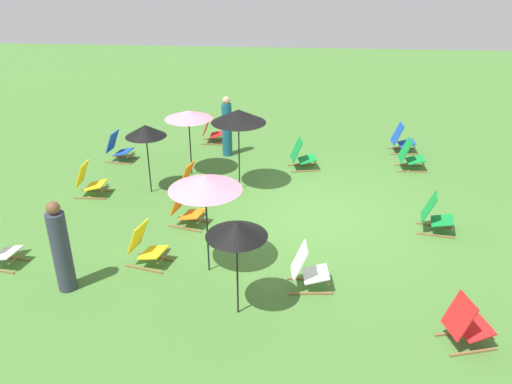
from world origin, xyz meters
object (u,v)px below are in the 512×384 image
object	(u,v)px
deckchair_6	(212,131)
deckchair_10	(89,181)
umbrella_4	(238,116)
umbrella_1	(188,115)
deckchair_4	(146,246)
umbrella_2	(205,183)
umbrella_0	(237,229)
deckchair_3	(466,324)
deckchair_9	(410,156)
deckchair_0	(193,182)
deckchair_11	(435,215)
deckchair_5	(118,148)
deckchair_2	(302,156)
deckchair_7	(186,209)
deckchair_8	(307,269)
person_1	(61,249)
deckchair_12	(402,140)
person_0	(227,128)
umbrella_3	(145,131)

from	to	relation	value
deckchair_6	deckchair_10	world-z (taller)	same
deckchair_6	umbrella_4	world-z (taller)	umbrella_4
deckchair_6	umbrella_1	distance (m)	2.68
deckchair_4	umbrella_2	xyz separation A→B (m)	(-0.13, -1.20, 1.41)
deckchair_6	deckchair_4	bearing A→B (deg)	178.39
umbrella_0	umbrella_4	xyz separation A→B (m)	(4.70, 0.49, 0.27)
deckchair_3	deckchair_9	world-z (taller)	same
deckchair_0	deckchair_4	size ratio (longest dim) A/B	0.99
deckchair_6	umbrella_0	bearing A→B (deg)	-167.78
deckchair_0	umbrella_2	bearing A→B (deg)	-151.91
deckchair_4	umbrella_1	size ratio (longest dim) A/B	0.50
deckchair_6	deckchair_11	distance (m)	7.30
deckchair_5	deckchair_2	bearing A→B (deg)	-84.33
deckchair_5	deckchair_7	world-z (taller)	same
deckchair_6	umbrella_1	size ratio (longest dim) A/B	0.49
deckchair_4	deckchair_5	size ratio (longest dim) A/B	1.03
deckchair_4	deckchair_6	world-z (taller)	same
deckchair_4	deckchair_8	bearing A→B (deg)	-85.04
deckchair_11	person_1	size ratio (longest dim) A/B	0.49
deckchair_9	deckchair_10	distance (m)	8.17
deckchair_7	deckchair_11	distance (m)	5.20
deckchair_12	umbrella_0	size ratio (longest dim) A/B	0.49
umbrella_0	umbrella_2	xyz separation A→B (m)	(1.16, 0.67, 0.21)
deckchair_0	deckchair_6	distance (m)	3.65
deckchair_8	umbrella_1	world-z (taller)	umbrella_1
deckchair_7	deckchair_8	world-z (taller)	same
deckchair_4	deckchair_6	distance (m)	6.55
deckchair_8	deckchair_12	bearing A→B (deg)	-27.61
deckchair_3	person_1	world-z (taller)	person_1
deckchair_7	umbrella_1	distance (m)	2.94
deckchair_7	umbrella_2	size ratio (longest dim) A/B	0.45
person_1	deckchair_11	bearing A→B (deg)	-96.80
deckchair_4	deckchair_11	world-z (taller)	same
umbrella_2	deckchair_5	bearing A→B (deg)	33.50
deckchair_6	umbrella_1	xyz separation A→B (m)	(-2.37, 0.18, 1.23)
umbrella_2	person_0	xyz separation A→B (m)	(5.69, 0.40, -0.96)
umbrella_3	umbrella_4	bearing A→B (deg)	-80.01
deckchair_7	deckchair_9	size ratio (longest dim) A/B	1.03
deckchair_4	deckchair_12	distance (m)	8.46
deckchair_0	deckchair_3	bearing A→B (deg)	-120.75
umbrella_0	person_1	size ratio (longest dim) A/B	1.00
deckchair_8	deckchair_4	bearing A→B (deg)	75.07
deckchair_0	person_0	size ratio (longest dim) A/B	0.50
deckchair_12	deckchair_9	bearing A→B (deg)	177.00
umbrella_0	person_1	distance (m)	3.16
deckchair_2	deckchair_3	bearing A→B (deg)	-170.59
deckchair_2	deckchair_5	xyz separation A→B (m)	(0.17, 5.03, 0.00)
deckchair_3	umbrella_0	distance (m)	3.69
umbrella_4	umbrella_0	bearing A→B (deg)	-174.01
deckchair_0	deckchair_10	world-z (taller)	same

